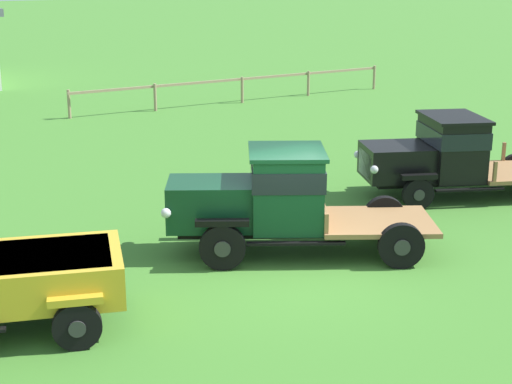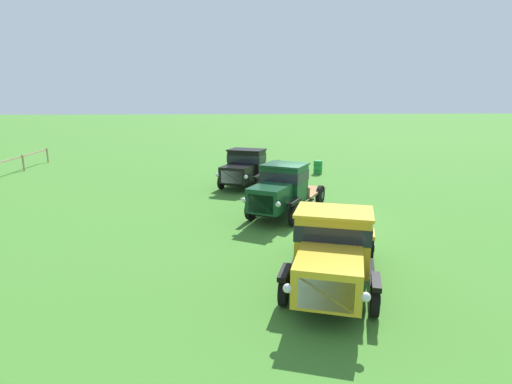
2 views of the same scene
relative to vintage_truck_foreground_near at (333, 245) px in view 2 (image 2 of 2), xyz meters
name	(u,v)px [view 2 (image 2 of 2)]	position (x,y,z in m)	size (l,w,h in m)	color
ground_plane	(309,217)	(6.11, -0.64, -1.05)	(240.00, 240.00, 0.00)	#3D7528
vintage_truck_foreground_near	(333,245)	(0.00, 0.00, 0.00)	(5.61, 3.46, 2.07)	black
vintage_truck_second_in_line	(282,189)	(6.34, 0.48, 0.12)	(5.62, 4.19, 2.18)	black
vintage_truck_midrow_center	(246,167)	(12.25, 1.74, 0.04)	(5.78, 3.91, 2.09)	black
oil_drum_beside_row	(318,167)	(15.87, -3.19, -0.61)	(0.59, 0.59, 0.88)	#1E7F33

